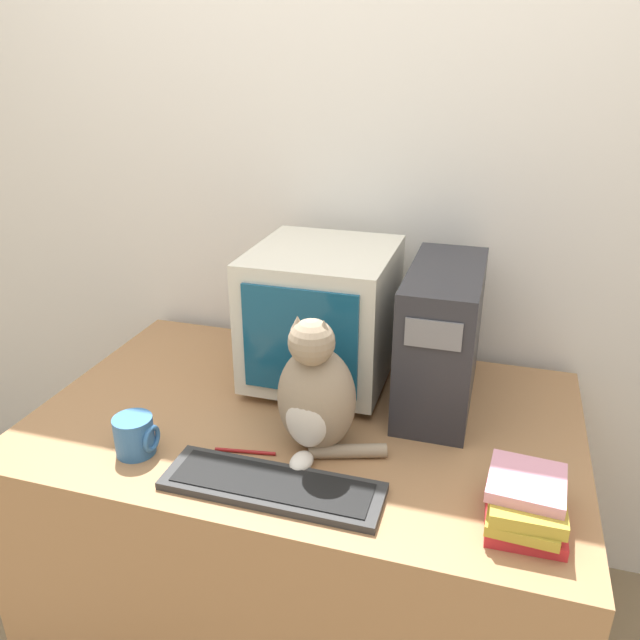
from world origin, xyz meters
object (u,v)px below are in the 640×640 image
at_px(keyboard, 272,486).
at_px(cat, 316,395).
at_px(computer_tower, 441,337).
at_px(crt_monitor, 323,314).
at_px(pen, 245,451).
at_px(book_stack, 526,502).
at_px(mug, 135,436).

xyz_separation_m(keyboard, cat, (0.05, 0.18, 0.14)).
distance_m(computer_tower, keyboard, 0.61).
distance_m(crt_monitor, keyboard, 0.56).
bearing_deg(pen, crt_monitor, 80.30).
relative_size(keyboard, book_stack, 2.30).
relative_size(crt_monitor, computer_tower, 0.94).
relative_size(cat, book_stack, 1.65).
height_order(computer_tower, keyboard, computer_tower).
bearing_deg(computer_tower, mug, -144.94).
height_order(pen, mug, mug).
bearing_deg(pen, computer_tower, 43.65).
bearing_deg(crt_monitor, mug, -123.43).
xyz_separation_m(computer_tower, mug, (-0.66, -0.46, -0.14)).
relative_size(computer_tower, pen, 3.01).
xyz_separation_m(crt_monitor, pen, (-0.07, -0.41, -0.20)).
bearing_deg(book_stack, mug, -178.83).
relative_size(crt_monitor, cat, 1.18).
relative_size(crt_monitor, mug, 4.18).
bearing_deg(computer_tower, keyboard, -120.87).
bearing_deg(keyboard, crt_monitor, 94.37).
xyz_separation_m(cat, book_stack, (0.49, -0.12, -0.10)).
bearing_deg(book_stack, pen, 175.13).
distance_m(pen, mug, 0.27).
xyz_separation_m(keyboard, mug, (-0.36, 0.04, 0.04)).
bearing_deg(cat, pen, -151.77).
bearing_deg(cat, computer_tower, 56.19).
distance_m(keyboard, book_stack, 0.54).
bearing_deg(computer_tower, crt_monitor, 175.85).
height_order(crt_monitor, book_stack, crt_monitor).
bearing_deg(pen, book_stack, -4.87).
distance_m(computer_tower, mug, 0.82).
distance_m(keyboard, pen, 0.16).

